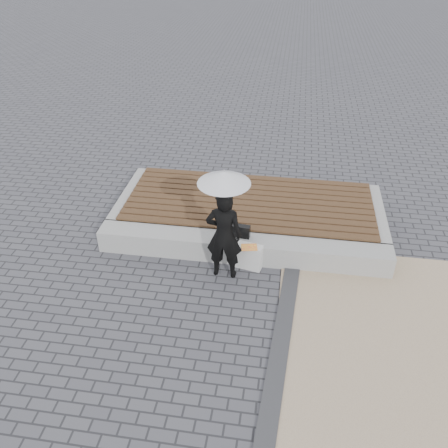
{
  "coord_description": "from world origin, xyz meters",
  "views": [
    {
      "loc": [
        0.65,
        -4.76,
        5.09
      ],
      "look_at": [
        -0.24,
        1.12,
        1.0
      ],
      "focal_mm": 37.63,
      "sensor_mm": 36.0,
      "label": 1
    }
  ],
  "objects": [
    {
      "name": "edging_band",
      "position": [
        0.75,
        -0.5,
        0.02
      ],
      "size": [
        0.61,
        5.2,
        0.04
      ],
      "primitive_type": "cube",
      "rotation": [
        0.0,
        0.0,
        -0.07
      ],
      "color": "#333335",
      "rests_on": "ground"
    },
    {
      "name": "timber_decking",
      "position": [
        0.0,
        2.8,
        0.42
      ],
      "size": [
        4.6,
        2.0,
        0.04
      ],
      "primitive_type": null,
      "color": "brown",
      "rests_on": "timber_platform"
    },
    {
      "name": "magazine",
      "position": [
        0.15,
        1.3,
        0.46
      ],
      "size": [
        0.29,
        0.23,
        0.01
      ],
      "primitive_type": "cube",
      "rotation": [
        0.0,
        0.0,
        0.19
      ],
      "color": "red",
      "rests_on": "canvas_tote"
    },
    {
      "name": "timber_platform",
      "position": [
        0.0,
        2.8,
        0.2
      ],
      "size": [
        5.0,
        2.0,
        0.4
      ],
      "primitive_type": "cube",
      "color": "#A3A29E",
      "rests_on": "ground"
    },
    {
      "name": "canvas_tote",
      "position": [
        0.15,
        1.35,
        0.23
      ],
      "size": [
        0.46,
        0.27,
        0.45
      ],
      "primitive_type": "cube",
      "rotation": [
        0.0,
        0.0,
        -0.21
      ],
      "color": "silver",
      "rests_on": "ground"
    },
    {
      "name": "woman",
      "position": [
        -0.24,
        1.12,
        0.79
      ],
      "size": [
        0.58,
        0.39,
        1.58
      ],
      "primitive_type": "imported",
      "rotation": [
        0.0,
        0.0,
        3.13
      ],
      "color": "black",
      "rests_on": "ground"
    },
    {
      "name": "parasol",
      "position": [
        -0.24,
        1.12,
        1.82
      ],
      "size": [
        0.79,
        0.79,
        1.01
      ],
      "rotation": [
        0.0,
        0.0,
        -0.28
      ],
      "color": "#B3B3B8",
      "rests_on": "ground"
    },
    {
      "name": "ground",
      "position": [
        0.0,
        0.0,
        0.0
      ],
      "size": [
        80.0,
        80.0,
        0.0
      ],
      "primitive_type": "plane",
      "color": "#46464B",
      "rests_on": "ground"
    },
    {
      "name": "handbag",
      "position": [
        -0.03,
        1.66,
        0.51
      ],
      "size": [
        0.33,
        0.15,
        0.22
      ],
      "primitive_type": "cube",
      "rotation": [
        0.0,
        0.0,
        -0.11
      ],
      "color": "black",
      "rests_on": "seating_ledge"
    },
    {
      "name": "seating_ledge",
      "position": [
        0.0,
        1.6,
        0.2
      ],
      "size": [
        5.0,
        0.45,
        0.4
      ],
      "primitive_type": "cube",
      "color": "#969791",
      "rests_on": "ground"
    }
  ]
}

